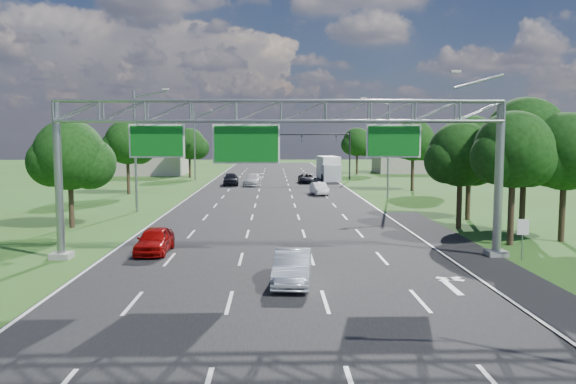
{
  "coord_description": "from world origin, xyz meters",
  "views": [
    {
      "loc": [
        -0.13,
        -16.54,
        6.18
      ],
      "look_at": [
        0.64,
        13.02,
        3.3
      ],
      "focal_mm": 35.0,
      "sensor_mm": 36.0,
      "label": 1
    }
  ],
  "objects_px": {
    "box_truck": "(329,169)",
    "regulatory_sign": "(523,231)",
    "traffic_signal": "(326,144)",
    "silver_sedan": "(292,267)",
    "red_coupe": "(155,240)",
    "sign_gantry": "(282,123)"
  },
  "relations": [
    {
      "from": "regulatory_sign",
      "to": "silver_sedan",
      "type": "height_order",
      "value": "regulatory_sign"
    },
    {
      "from": "red_coupe",
      "to": "sign_gantry",
      "type": "bearing_deg",
      "value": -9.77
    },
    {
      "from": "red_coupe",
      "to": "silver_sedan",
      "type": "relative_size",
      "value": 0.95
    },
    {
      "from": "sign_gantry",
      "to": "red_coupe",
      "type": "bearing_deg",
      "value": 169.62
    },
    {
      "from": "regulatory_sign",
      "to": "silver_sedan",
      "type": "distance_m",
      "value": 12.52
    },
    {
      "from": "red_coupe",
      "to": "box_truck",
      "type": "xyz_separation_m",
      "value": [
        14.5,
        52.22,
        0.93
      ]
    },
    {
      "from": "sign_gantry",
      "to": "box_truck",
      "type": "height_order",
      "value": "sign_gantry"
    },
    {
      "from": "traffic_signal",
      "to": "box_truck",
      "type": "height_order",
      "value": "traffic_signal"
    },
    {
      "from": "red_coupe",
      "to": "silver_sedan",
      "type": "bearing_deg",
      "value": -41.74
    },
    {
      "from": "regulatory_sign",
      "to": "silver_sedan",
      "type": "relative_size",
      "value": 0.49
    },
    {
      "from": "box_truck",
      "to": "regulatory_sign",
      "type": "bearing_deg",
      "value": -89.84
    },
    {
      "from": "sign_gantry",
      "to": "silver_sedan",
      "type": "relative_size",
      "value": 5.49
    },
    {
      "from": "red_coupe",
      "to": "box_truck",
      "type": "relative_size",
      "value": 0.45
    },
    {
      "from": "sign_gantry",
      "to": "red_coupe",
      "type": "distance_m",
      "value": 9.31
    },
    {
      "from": "silver_sedan",
      "to": "regulatory_sign",
      "type": "bearing_deg",
      "value": 25.09
    },
    {
      "from": "regulatory_sign",
      "to": "box_truck",
      "type": "height_order",
      "value": "box_truck"
    },
    {
      "from": "traffic_signal",
      "to": "box_truck",
      "type": "relative_size",
      "value": 1.34
    },
    {
      "from": "traffic_signal",
      "to": "silver_sedan",
      "type": "xyz_separation_m",
      "value": [
        -6.82,
        -58.28,
        -4.46
      ]
    },
    {
      "from": "sign_gantry",
      "to": "traffic_signal",
      "type": "bearing_deg",
      "value": 82.32
    },
    {
      "from": "silver_sedan",
      "to": "box_truck",
      "type": "xyz_separation_m",
      "value": [
        7.34,
        58.75,
        0.92
      ]
    },
    {
      "from": "traffic_signal",
      "to": "silver_sedan",
      "type": "height_order",
      "value": "traffic_signal"
    },
    {
      "from": "traffic_signal",
      "to": "red_coupe",
      "type": "xyz_separation_m",
      "value": [
        -13.98,
        -51.75,
        -4.48
      ]
    }
  ]
}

